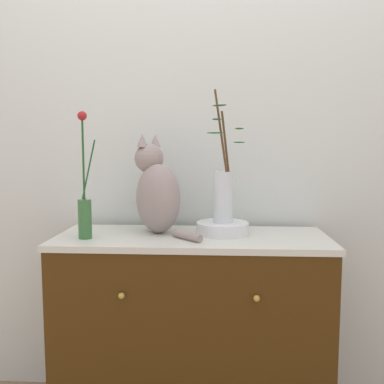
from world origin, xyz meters
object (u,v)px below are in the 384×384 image
object	(u,v)px
vase_slim_green	(85,207)
vase_glass_clear	(223,192)
bowl_porcelain	(223,228)
sideboard	(192,330)
cat_sitting	(157,192)

from	to	relation	value
vase_slim_green	vase_glass_clear	distance (m)	0.56
vase_slim_green	vase_glass_clear	world-z (taller)	vase_glass_clear
bowl_porcelain	vase_glass_clear	xyz separation A→B (m)	(0.00, -0.00, 0.15)
sideboard	vase_glass_clear	distance (m)	0.60
cat_sitting	vase_glass_clear	size ratio (longest dim) A/B	0.77
cat_sitting	vase_slim_green	distance (m)	0.30
sideboard	vase_glass_clear	size ratio (longest dim) A/B	2.05
cat_sitting	bowl_porcelain	bearing A→B (deg)	-3.98
sideboard	vase_slim_green	xyz separation A→B (m)	(-0.42, -0.08, 0.53)
sideboard	vase_slim_green	size ratio (longest dim) A/B	2.23
cat_sitting	vase_slim_green	size ratio (longest dim) A/B	0.83
cat_sitting	vase_slim_green	xyz separation A→B (m)	(-0.27, -0.13, -0.05)
bowl_porcelain	vase_glass_clear	size ratio (longest dim) A/B	0.40
sideboard	vase_glass_clear	bearing A→B (deg)	14.29
vase_glass_clear	cat_sitting	bearing A→B (deg)	175.35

